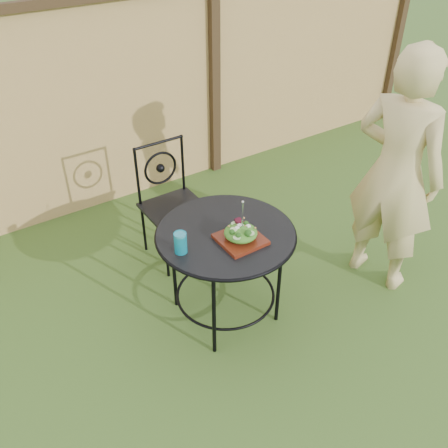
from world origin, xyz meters
name	(u,v)px	position (x,y,z in m)	size (l,w,h in m)	color
ground	(225,353)	(0.00, 0.00, 0.00)	(60.00, 60.00, 0.00)	#2D4A18
fence	(83,110)	(0.00, 2.19, 0.95)	(8.00, 0.12, 1.90)	tan
patio_table	(226,249)	(0.22, 0.32, 0.59)	(0.92, 0.92, 0.72)	black
patio_chair	(171,200)	(0.26, 1.15, 0.50)	(0.46, 0.46, 0.95)	black
diner	(396,174)	(1.44, 0.02, 0.91)	(0.66, 0.43, 1.82)	tan
salad_plate	(241,239)	(0.24, 0.19, 0.74)	(0.27, 0.27, 0.02)	#47150A
salad	(241,233)	(0.24, 0.19, 0.79)	(0.21, 0.21, 0.08)	#235614
fork	(242,215)	(0.25, 0.19, 0.92)	(0.01, 0.01, 0.18)	silver
drinking_glass	(180,243)	(-0.13, 0.30, 0.79)	(0.08, 0.08, 0.14)	#0C778E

